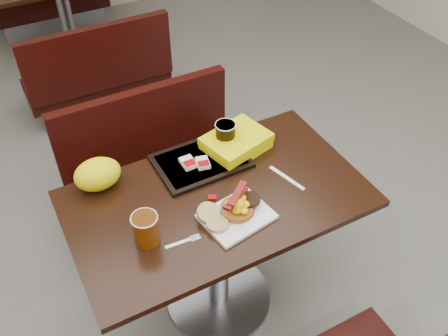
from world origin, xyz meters
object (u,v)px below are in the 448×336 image
pancake_stack (237,208)px  table_near (218,253)px  coffee_cup_near (146,229)px  bench_far_s (94,63)px  platter (237,216)px  fork (178,243)px  knife (287,178)px  hashbrown_sleeve_right (203,163)px  clamshell (236,143)px  table_far (67,21)px  bench_near_n (159,164)px  tray (201,161)px  coffee_cup_far (225,135)px  hashbrown_sleeve_left (188,163)px  paper_bag (97,174)px

pancake_stack → table_near: bearing=102.1°
table_near → coffee_cup_near: coffee_cup_near is taller
bench_far_s → platter: (0.01, -2.04, 0.40)m
coffee_cup_near → fork: size_ratio=0.95×
coffee_cup_near → knife: coffee_cup_near is taller
knife → hashbrown_sleeve_right: hashbrown_sleeve_right is taller
platter → clamshell: bearing=52.1°
table_near → platter: platter is taller
table_far → fork: fork is taller
bench_near_n → pancake_stack: size_ratio=7.47×
bench_near_n → tray: (0.03, -0.49, 0.40)m
platter → coffee_cup_far: (0.16, 0.38, 0.07)m
table_near → bench_far_s: (0.00, 1.90, -0.02)m
coffee_cup_near → hashbrown_sleeve_left: bearing=44.0°
table_near → hashbrown_sleeve_left: bearing=98.3°
table_far → pancake_stack: bearing=-89.5°
table_far → clamshell: clamshell is taller
platter → knife: 0.31m
pancake_stack → coffee_cup_far: coffee_cup_far is taller
hashbrown_sleeve_left → coffee_cup_far: 0.21m
table_near → paper_bag: size_ratio=6.25×
coffee_cup_near → paper_bag: size_ratio=0.67×
fork → coffee_cup_near: bearing=148.7°
hashbrown_sleeve_right → bench_near_n: bearing=105.5°
table_far → coffee_cup_near: bearing=-97.1°
bench_far_s → coffee_cup_far: 1.73m
coffee_cup_far → hashbrown_sleeve_right: bearing=-155.2°
bench_far_s → coffee_cup_near: (-0.33, -1.98, 0.45)m
bench_far_s → platter: size_ratio=3.88×
table_near → pancake_stack: 0.42m
bench_far_s → clamshell: size_ratio=3.65×
coffee_cup_near → tray: (0.36, 0.29, -0.06)m
knife → tray: size_ratio=0.48×
coffee_cup_near → hashbrown_sleeve_right: bearing=36.2°
platter → knife: bearing=8.7°
pancake_stack → paper_bag: size_ratio=0.70×
fork → hashbrown_sleeve_right: (0.26, 0.33, 0.03)m
fork → hashbrown_sleeve_left: bearing=63.6°
bench_near_n → coffee_cup_far: 0.67m
table_near → table_far: 2.60m
table_near → knife: (0.31, -0.04, 0.38)m
coffee_cup_far → paper_bag: bearing=176.7°
knife → paper_bag: (-0.71, 0.32, 0.06)m
hashbrown_sleeve_left → clamshell: clamshell is taller
coffee_cup_near → paper_bag: paper_bag is taller
table_near → table_far: (0.00, 2.60, 0.00)m
table_near → paper_bag: bearing=145.1°
fork → coffee_cup_far: coffee_cup_far is taller
bench_near_n → clamshell: bearing=-66.4°
pancake_stack → tray: pancake_stack is taller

